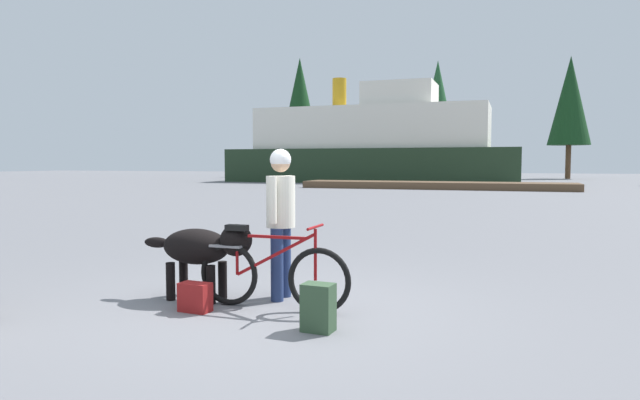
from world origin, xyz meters
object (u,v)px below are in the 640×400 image
Objects in this scene: dog at (203,248)px; ferry_boat at (373,146)px; person_cyclist at (281,210)px; bicycle at (271,274)px; handbag_pannier at (195,297)px; backpack at (318,307)px.

dog is 0.06× the size of ferry_boat.
person_cyclist is 1.24× the size of dog.
person_cyclist is at bearing 100.25° from bicycle.
bicycle reaches higher than handbag_pannier.
bicycle is at bearing -77.72° from ferry_boat.
bicycle is 5.28× the size of handbag_pannier.
backpack is (1.58, -0.67, -0.36)m from dog.
bicycle is at bearing -7.17° from dog.
backpack is at bearing -76.87° from ferry_boat.
handbag_pannier is at bearing -69.34° from dog.
ferry_boat reaches higher than bicycle.
ferry_boat is (-8.08, 37.03, 1.83)m from person_cyclist.
person_cyclist reaches higher than handbag_pannier.
handbag_pannier is (-1.41, 0.21, -0.07)m from backpack.
backpack is at bearing -38.15° from bicycle.
bicycle is 38.43m from ferry_boat.
ferry_boat reaches higher than backpack.
person_cyclist is at bearing 22.71° from dog.
handbag_pannier is at bearing 171.35° from backpack.
dog reaches higher than backpack.
dog is 38.14m from ferry_boat.
ferry_boat is (-7.29, 37.36, 2.24)m from dog.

